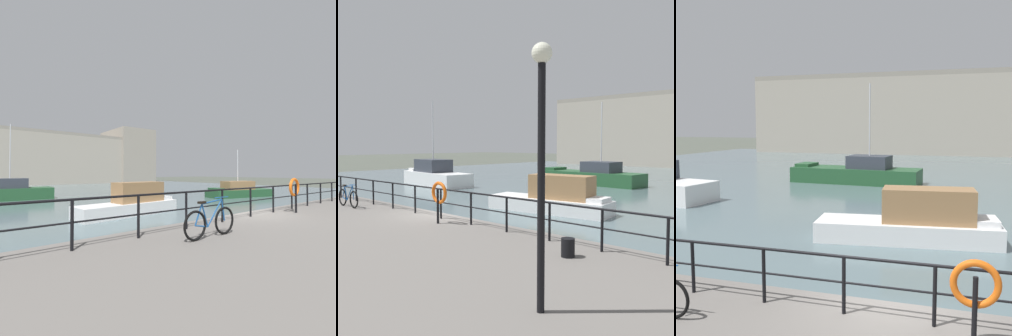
% 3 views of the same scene
% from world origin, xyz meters
% --- Properties ---
extents(ground_plane, '(240.00, 240.00, 0.00)m').
position_xyz_m(ground_plane, '(0.00, 0.00, 0.00)').
color(ground_plane, '#4C5147').
extents(moored_blue_motorboat, '(8.22, 3.68, 7.63)m').
position_xyz_m(moored_blue_motorboat, '(-17.08, 12.46, 0.91)').
color(moored_blue_motorboat, white).
rests_on(moored_blue_motorboat, water_basin).
extents(moored_red_daysailer, '(9.97, 3.40, 7.52)m').
position_xyz_m(moored_red_daysailer, '(-7.01, 22.76, 0.78)').
color(moored_red_daysailer, '#23512D').
rests_on(moored_red_daysailer, water_basin).
extents(moored_green_narrowboat, '(7.11, 2.71, 2.06)m').
position_xyz_m(moored_green_narrowboat, '(-0.62, 8.02, 0.78)').
color(moored_green_narrowboat, white).
rests_on(moored_green_narrowboat, water_basin).
extents(quay_railing, '(22.32, 0.07, 1.08)m').
position_xyz_m(quay_railing, '(-0.77, -0.75, 1.82)').
color(quay_railing, black).
rests_on(quay_railing, quay_promenade).
extents(parked_bicycle, '(1.77, 0.09, 0.98)m').
position_xyz_m(parked_bicycle, '(-4.10, -1.81, 1.47)').
color(parked_bicycle, black).
rests_on(parked_bicycle, quay_promenade).
extents(mooring_bollard, '(0.32, 0.32, 0.44)m').
position_xyz_m(mooring_bollard, '(6.82, -1.68, 1.30)').
color(mooring_bollard, black).
rests_on(mooring_bollard, quay_promenade).
extents(life_ring_stand, '(0.75, 0.16, 1.40)m').
position_xyz_m(life_ring_stand, '(1.45, -1.31, 2.06)').
color(life_ring_stand, black).
rests_on(life_ring_stand, quay_promenade).
extents(quay_lamp_post, '(0.32, 0.32, 4.17)m').
position_xyz_m(quay_lamp_post, '(8.22, -4.52, 3.78)').
color(quay_lamp_post, black).
rests_on(quay_lamp_post, quay_promenade).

